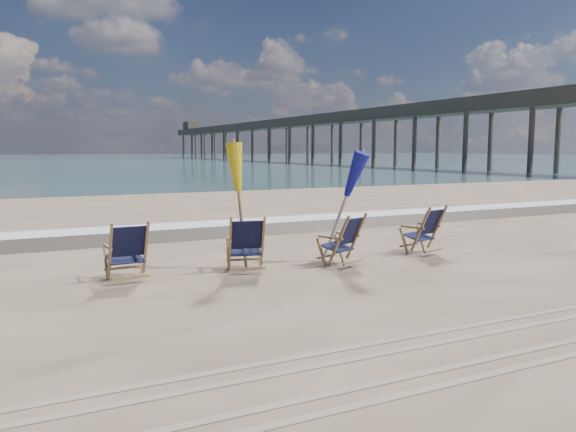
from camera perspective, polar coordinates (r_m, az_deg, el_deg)
name	(u,v)px	position (r m, az deg, el deg)	size (l,w,h in m)	color
ocean	(37,159)	(135.26, -24.18, 5.30)	(400.00, 400.00, 0.00)	#3D5F66
surf_foam	(195,224)	(16.27, -9.46, -0.85)	(200.00, 1.40, 0.01)	silver
wet_sand_strip	(211,231)	(14.85, -7.81, -1.55)	(200.00, 2.60, 0.00)	#42362A
tire_tracks	(488,345)	(6.68, 19.64, -12.28)	(80.00, 1.30, 0.01)	gray
beach_chair_0	(146,250)	(9.48, -14.23, -3.35)	(0.65, 0.73, 1.01)	black
beach_chair_1	(263,244)	(9.78, -2.56, -2.82)	(0.65, 0.73, 1.02)	black
beach_chair_2	(357,238)	(10.52, 6.97, -2.27)	(0.63, 0.71, 0.99)	black
beach_chair_3	(437,229)	(11.99, 14.92, -1.27)	(0.65, 0.73, 1.02)	black
umbrella_yellow	(240,174)	(9.89, -4.87, 4.29)	(0.30, 0.30, 2.24)	olive
umbrella_blue	(341,174)	(10.54, 5.38, 4.23)	(0.30, 0.30, 2.20)	#A5A5AD
fishing_pier	(304,134)	(91.69, 1.69, 8.37)	(4.40, 140.00, 9.30)	#4D4338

